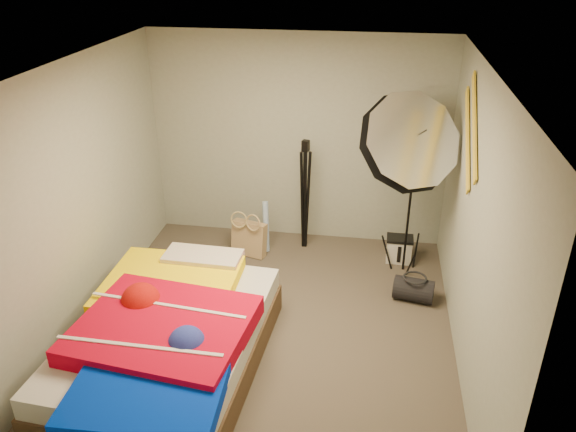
% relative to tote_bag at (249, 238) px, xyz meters
% --- Properties ---
extents(floor, '(4.00, 4.00, 0.00)m').
position_rel_tote_bag_xyz_m(floor, '(0.49, -1.41, -0.21)').
color(floor, '#4D453B').
rests_on(floor, ground).
extents(ceiling, '(4.00, 4.00, 0.00)m').
position_rel_tote_bag_xyz_m(ceiling, '(0.49, -1.41, 2.29)').
color(ceiling, silver).
rests_on(ceiling, wall_back).
extents(wall_back, '(3.50, 0.00, 3.50)m').
position_rel_tote_bag_xyz_m(wall_back, '(0.49, 0.59, 1.04)').
color(wall_back, gray).
rests_on(wall_back, floor).
extents(wall_front, '(3.50, 0.00, 3.50)m').
position_rel_tote_bag_xyz_m(wall_front, '(0.49, -3.41, 1.04)').
color(wall_front, gray).
rests_on(wall_front, floor).
extents(wall_left, '(0.00, 4.00, 4.00)m').
position_rel_tote_bag_xyz_m(wall_left, '(-1.26, -1.41, 1.04)').
color(wall_left, gray).
rests_on(wall_left, floor).
extents(wall_right, '(0.00, 4.00, 4.00)m').
position_rel_tote_bag_xyz_m(wall_right, '(2.24, -1.41, 1.04)').
color(wall_right, gray).
rests_on(wall_right, floor).
extents(tote_bag, '(0.45, 0.28, 0.43)m').
position_rel_tote_bag_xyz_m(tote_bag, '(0.00, 0.00, 0.00)').
color(tote_bag, tan).
rests_on(tote_bag, floor).
extents(wrapping_roll, '(0.11, 0.19, 0.62)m').
position_rel_tote_bag_xyz_m(wrapping_roll, '(0.18, 0.14, 0.10)').
color(wrapping_roll, '#467ABD').
rests_on(wrapping_roll, floor).
extents(camera_case, '(0.28, 0.21, 0.28)m').
position_rel_tote_bag_xyz_m(camera_case, '(1.76, 0.12, -0.07)').
color(camera_case, silver).
rests_on(camera_case, floor).
extents(duffel_bag, '(0.44, 0.32, 0.25)m').
position_rel_tote_bag_xyz_m(duffel_bag, '(1.89, -0.66, -0.08)').
color(duffel_bag, black).
rests_on(duffel_bag, floor).
extents(wall_stripe_upper, '(0.02, 0.91, 0.78)m').
position_rel_tote_bag_xyz_m(wall_stripe_upper, '(2.22, -0.81, 1.74)').
color(wall_stripe_upper, gold).
rests_on(wall_stripe_upper, wall_right).
extents(wall_stripe_lower, '(0.02, 0.91, 0.78)m').
position_rel_tote_bag_xyz_m(wall_stripe_lower, '(2.22, -0.56, 1.54)').
color(wall_stripe_lower, gold).
rests_on(wall_stripe_lower, wall_right).
extents(bed, '(1.64, 2.39, 0.63)m').
position_rel_tote_bag_xyz_m(bed, '(-0.25, -2.05, 0.11)').
color(bed, '#4D3623').
rests_on(bed, floor).
extents(photo_umbrella, '(1.10, 1.12, 2.19)m').
position_rel_tote_bag_xyz_m(photo_umbrella, '(1.70, -0.26, 1.36)').
color(photo_umbrella, black).
rests_on(photo_umbrella, floor).
extents(camera_tripod, '(0.09, 0.09, 1.36)m').
position_rel_tote_bag_xyz_m(camera_tripod, '(0.62, 0.29, 0.57)').
color(camera_tripod, black).
rests_on(camera_tripod, floor).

